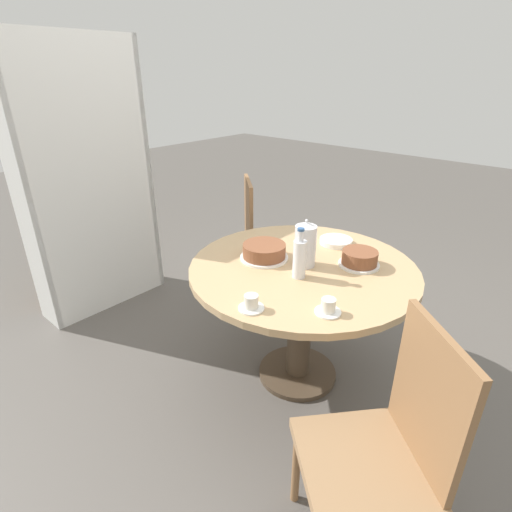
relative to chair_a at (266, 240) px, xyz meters
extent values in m
plane|color=#56514C|center=(-0.57, -0.74, -0.49)|extent=(14.00, 14.00, 0.00)
cylinder|color=#473828|center=(-0.57, -0.74, -0.48)|extent=(0.46, 0.46, 0.03)
cylinder|color=#473828|center=(-0.57, -0.74, -0.13)|extent=(0.13, 0.13, 0.66)
cylinder|color=tan|center=(-0.57, -0.74, 0.22)|extent=(1.19, 1.19, 0.04)
cylinder|color=olive|center=(0.07, -0.30, -0.29)|extent=(0.03, 0.03, 0.40)
cylinder|color=olive|center=(0.31, -0.03, -0.29)|extent=(0.03, 0.03, 0.40)
cylinder|color=olive|center=(-0.20, -0.06, -0.29)|extent=(0.03, 0.03, 0.40)
cylinder|color=olive|center=(0.04, 0.21, -0.29)|extent=(0.03, 0.03, 0.40)
cube|color=#93704C|center=(0.05, -0.05, -0.07)|extent=(0.59, 0.59, 0.04)
cube|color=olive|center=(-0.09, 0.08, 0.21)|extent=(0.29, 0.31, 0.51)
cylinder|color=olive|center=(-1.20, -1.19, -0.29)|extent=(0.03, 0.03, 0.40)
cylinder|color=olive|center=(-0.93, -1.42, -0.29)|extent=(0.03, 0.03, 0.40)
cube|color=#93704C|center=(-1.18, -1.44, -0.07)|extent=(0.59, 0.59, 0.04)
cube|color=olive|center=(-1.03, -1.57, 0.21)|extent=(0.28, 0.32, 0.51)
cube|color=silver|center=(-0.44, 0.91, 0.45)|extent=(0.04, 0.28, 1.88)
cube|color=silver|center=(-1.30, 0.91, 0.45)|extent=(0.04, 0.28, 1.88)
cube|color=silver|center=(-0.87, 0.78, 0.45)|extent=(0.90, 0.02, 1.88)
cube|color=silver|center=(-0.87, 0.91, -0.47)|extent=(0.83, 0.27, 0.04)
cube|color=silver|center=(-0.87, 0.91, -0.12)|extent=(0.83, 0.27, 0.04)
cube|color=silver|center=(-0.87, 0.91, 0.26)|extent=(0.83, 0.27, 0.04)
cube|color=silver|center=(-0.87, 0.91, 0.64)|extent=(0.83, 0.27, 0.04)
cube|color=silver|center=(-0.87, 0.91, 1.01)|extent=(0.83, 0.27, 0.04)
cube|color=silver|center=(-0.87, 0.91, 1.37)|extent=(0.83, 0.27, 0.04)
cube|color=black|center=(-0.61, 0.90, -0.33)|extent=(0.30, 0.21, 0.26)
cube|color=orange|center=(-1.13, 0.90, -0.33)|extent=(0.30, 0.21, 0.24)
cube|color=orange|center=(-0.61, 0.90, 0.03)|extent=(0.31, 0.21, 0.26)
cube|color=orange|center=(-1.13, 0.90, 0.05)|extent=(0.31, 0.21, 0.30)
cube|color=orange|center=(-0.61, 0.90, 0.39)|extent=(0.30, 0.21, 0.23)
cube|color=gold|center=(-1.13, 0.90, 0.43)|extent=(0.30, 0.21, 0.31)
cube|color=beige|center=(-0.62, 0.90, 0.79)|extent=(0.33, 0.21, 0.27)
cube|color=teal|center=(-1.12, 0.90, 0.78)|extent=(0.33, 0.21, 0.25)
cube|color=#28703D|center=(-0.63, 0.90, 1.18)|extent=(0.34, 0.21, 0.30)
cube|color=teal|center=(-1.11, 0.90, 1.17)|extent=(0.34, 0.21, 0.29)
cylinder|color=silver|center=(-0.56, -0.74, 0.35)|extent=(0.11, 0.11, 0.22)
cone|color=silver|center=(-0.56, -0.74, 0.47)|extent=(0.10, 0.10, 0.02)
sphere|color=silver|center=(-0.56, -0.74, 0.48)|extent=(0.02, 0.02, 0.02)
cylinder|color=silver|center=(-0.69, -0.80, 0.33)|extent=(0.07, 0.07, 0.19)
cylinder|color=silver|center=(-0.69, -0.80, 0.46)|extent=(0.03, 0.03, 0.05)
cylinder|color=#2D5184|center=(-0.69, -0.80, 0.49)|extent=(0.03, 0.03, 0.01)
cylinder|color=white|center=(-0.64, -0.53, 0.24)|extent=(0.26, 0.26, 0.01)
cylinder|color=brown|center=(-0.64, -0.53, 0.29)|extent=(0.23, 0.23, 0.07)
cylinder|color=white|center=(-0.37, -0.96, 0.24)|extent=(0.21, 0.21, 0.01)
cylinder|color=brown|center=(-0.37, -0.96, 0.29)|extent=(0.18, 0.18, 0.07)
cylinder|color=white|center=(-1.06, -0.82, 0.24)|extent=(0.11, 0.11, 0.01)
cylinder|color=silver|center=(-1.06, -0.82, 0.28)|extent=(0.06, 0.06, 0.06)
cylinder|color=white|center=(-0.86, -1.08, 0.24)|extent=(0.11, 0.11, 0.01)
cylinder|color=silver|center=(-0.86, -1.08, 0.28)|extent=(0.06, 0.06, 0.06)
cylinder|color=white|center=(-0.20, -0.71, 0.24)|extent=(0.19, 0.19, 0.01)
cylinder|color=white|center=(-0.20, -0.71, 0.25)|extent=(0.19, 0.19, 0.01)
cylinder|color=white|center=(-0.20, -0.71, 0.26)|extent=(0.19, 0.19, 0.01)
camera|label=1|loc=(-2.13, -1.80, 1.17)|focal=28.00mm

